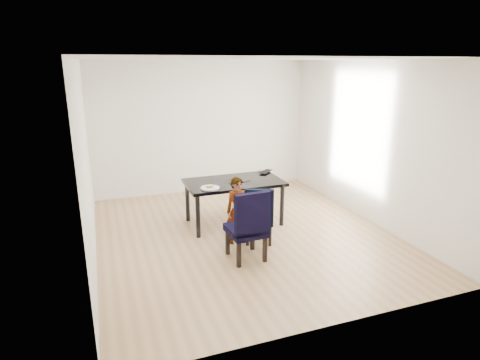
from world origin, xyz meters
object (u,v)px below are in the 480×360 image
object	(u,v)px
plate	(210,188)
laptop	(263,172)
dining_table	(234,202)
chair_right	(259,214)
child	(238,211)
chair_left	(246,224)

from	to	relation	value
plate	laptop	size ratio (longest dim) A/B	0.91
dining_table	laptop	distance (m)	0.85
plate	laptop	bearing A→B (deg)	27.46
plate	laptop	xyz separation A→B (m)	(1.17, 0.61, 0.00)
dining_table	chair_right	size ratio (longest dim) A/B	1.80
dining_table	laptop	world-z (taller)	laptop
dining_table	chair_right	bearing A→B (deg)	-81.19
chair_right	child	size ratio (longest dim) A/B	0.86
plate	laptop	world-z (taller)	laptop
chair_left	child	world-z (taller)	child
chair_right	plate	world-z (taller)	chair_right
chair_right	child	distance (m)	0.33
child	dining_table	bearing A→B (deg)	77.91
dining_table	plate	size ratio (longest dim) A/B	5.36
dining_table	laptop	size ratio (longest dim) A/B	4.87
plate	laptop	distance (m)	1.32
dining_table	chair_right	distance (m)	0.82
dining_table	plate	xyz separation A→B (m)	(-0.49, -0.26, 0.38)
child	chair_left	bearing A→B (deg)	-94.99
chair_left	laptop	distance (m)	1.89
laptop	dining_table	bearing A→B (deg)	-14.17
chair_right	laptop	distance (m)	1.31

